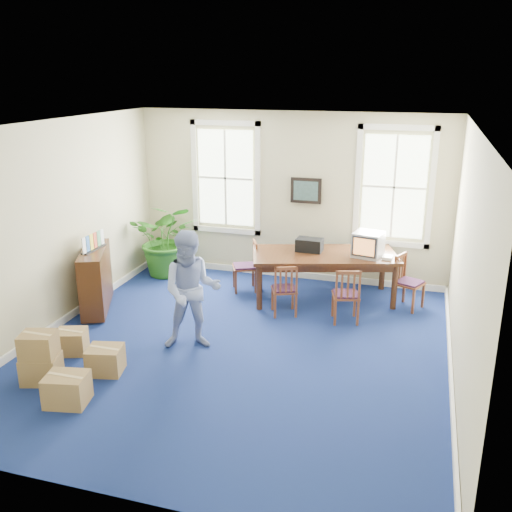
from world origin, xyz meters
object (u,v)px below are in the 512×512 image
(conference_table, at_px, (324,276))
(potted_plant, at_px, (168,239))
(crt_tv, at_px, (368,244))
(man, at_px, (192,291))
(chair_near_left, at_px, (284,289))
(cardboard_boxes, at_px, (56,355))
(credenza, at_px, (96,281))

(conference_table, relative_size, potted_plant, 1.68)
(crt_tv, height_order, man, man)
(conference_table, distance_m, man, 2.86)
(chair_near_left, relative_size, cardboard_boxes, 0.71)
(conference_table, distance_m, crt_tv, 0.97)
(potted_plant, xyz_separation_m, cardboard_boxes, (0.35, -4.18, -0.38))
(chair_near_left, bearing_deg, man, 35.08)
(crt_tv, xyz_separation_m, chair_near_left, (-1.25, -0.91, -0.61))
(conference_table, xyz_separation_m, credenza, (-3.60, -1.57, 0.09))
(conference_table, bearing_deg, crt_tv, -12.56)
(chair_near_left, relative_size, man, 0.51)
(crt_tv, bearing_deg, credenza, -147.24)
(potted_plant, bearing_deg, man, -58.79)
(cardboard_boxes, bearing_deg, man, 46.49)
(conference_table, bearing_deg, cardboard_boxes, -143.66)
(man, relative_size, cardboard_boxes, 1.40)
(conference_table, relative_size, man, 1.41)
(crt_tv, distance_m, chair_near_left, 1.66)
(chair_near_left, height_order, potted_plant, potted_plant)
(conference_table, distance_m, chair_near_left, 0.99)
(credenza, bearing_deg, chair_near_left, -10.95)
(chair_near_left, xyz_separation_m, credenza, (-3.09, -0.73, 0.07))
(man, height_order, credenza, man)
(man, xyz_separation_m, credenza, (-2.10, 0.82, -0.36))
(crt_tv, height_order, potted_plant, potted_plant)
(cardboard_boxes, bearing_deg, crt_tv, 47.22)
(conference_table, bearing_deg, chair_near_left, -137.92)
(conference_table, distance_m, cardboard_boxes, 4.74)
(chair_near_left, bearing_deg, conference_table, -143.25)
(credenza, bearing_deg, crt_tv, -3.54)
(potted_plant, height_order, cardboard_boxes, potted_plant)
(crt_tv, relative_size, chair_near_left, 0.57)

